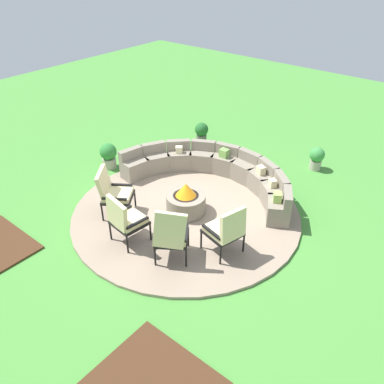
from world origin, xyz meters
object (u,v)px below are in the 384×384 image
object	(u,v)px
lounge_chair_back_right	(226,229)
potted_plant_0	(109,155)
lounge_chair_front_left	(113,191)
fire_pit	(186,201)
potted_plant_1	(317,157)
lounge_chair_back_left	(171,234)
potted_plant_2	(202,132)
lounge_chair_front_right	(125,219)
curved_stone_bench	(216,171)

from	to	relation	value
lounge_chair_back_right	potted_plant_0	xyz separation A→B (m)	(-4.19, 0.85, -0.24)
potted_plant_0	lounge_chair_front_left	bearing A→B (deg)	-37.51
fire_pit	potted_plant_1	bearing A→B (deg)	70.18
lounge_chair_back_left	potted_plant_1	size ratio (longest dim) A/B	1.93
lounge_chair_back_left	potted_plant_1	world-z (taller)	lounge_chair_back_left
potted_plant_2	lounge_chair_front_left	bearing A→B (deg)	-78.44
lounge_chair_front_right	lounge_chair_back_right	size ratio (longest dim) A/B	1.05
curved_stone_bench	potted_plant_1	xyz separation A→B (m)	(1.51, 2.19, -0.02)
lounge_chair_back_right	potted_plant_1	distance (m)	4.09
lounge_chair_back_left	fire_pit	bearing A→B (deg)	84.41
lounge_chair_front_left	curved_stone_bench	bearing A→B (deg)	124.85
curved_stone_bench	potted_plant_0	bearing A→B (deg)	-158.05
fire_pit	lounge_chair_front_left	bearing A→B (deg)	-138.47
lounge_chair_front_right	potted_plant_1	world-z (taller)	lounge_chair_front_right
fire_pit	lounge_chair_front_left	xyz separation A→B (m)	(-1.11, -0.98, 0.27)
curved_stone_bench	lounge_chair_back_right	xyz separation A→B (m)	(1.62, -1.89, 0.25)
potted_plant_2	curved_stone_bench	bearing A→B (deg)	-43.73
lounge_chair_front_left	potted_plant_2	size ratio (longest dim) A/B	1.81
potted_plant_0	potted_plant_2	world-z (taller)	potted_plant_0
lounge_chair_back_right	potted_plant_1	world-z (taller)	lounge_chair_back_right
curved_stone_bench	lounge_chair_front_right	bearing A→B (deg)	-89.94
fire_pit	curved_stone_bench	xyz separation A→B (m)	(-0.23, 1.36, 0.02)
lounge_chair_front_left	lounge_chair_back_right	world-z (taller)	lounge_chair_front_left
potted_plant_2	potted_plant_1	bearing A→B (deg)	10.34
lounge_chair_front_left	potted_plant_2	xyz separation A→B (m)	(-0.81, 3.95, -0.28)
lounge_chair_back_right	fire_pit	bearing A→B (deg)	82.83
lounge_chair_back_right	potted_plant_0	world-z (taller)	lounge_chair_back_right
curved_stone_bench	lounge_chair_front_right	xyz separation A→B (m)	(0.00, -2.82, 0.25)
fire_pit	lounge_chair_back_right	world-z (taller)	lounge_chair_back_right
fire_pit	lounge_chair_back_left	xyz separation A→B (m)	(0.75, -1.29, 0.30)
lounge_chair_front_left	potted_plant_1	distance (m)	5.13
lounge_chair_front_right	potted_plant_1	bearing A→B (deg)	79.73
potted_plant_0	lounge_chair_front_right	bearing A→B (deg)	-34.70
lounge_chair_front_left	potted_plant_0	distance (m)	2.16
curved_stone_bench	potted_plant_1	distance (m)	2.67
lounge_chair_front_left	lounge_chair_back_left	distance (m)	1.88
fire_pit	lounge_chair_back_right	size ratio (longest dim) A/B	0.82
potted_plant_1	potted_plant_2	xyz separation A→B (m)	(-3.20, -0.58, -0.01)
lounge_chair_back_left	potted_plant_2	bearing A→B (deg)	86.33
lounge_chair_front_right	lounge_chair_back_right	distance (m)	1.86
curved_stone_bench	lounge_chair_back_left	xyz separation A→B (m)	(0.98, -2.65, 0.28)
lounge_chair_back_left	potted_plant_0	world-z (taller)	lounge_chair_back_left
lounge_chair_back_right	potted_plant_0	size ratio (longest dim) A/B	1.53
fire_pit	lounge_chair_front_left	distance (m)	1.51
lounge_chair_back_right	potted_plant_2	size ratio (longest dim) A/B	1.73
lounge_chair_front_left	potted_plant_0	size ratio (longest dim) A/B	1.60
lounge_chair_back_left	lounge_chair_back_right	world-z (taller)	lounge_chair_back_left
lounge_chair_front_right	potted_plant_1	xyz separation A→B (m)	(1.51, 5.02, -0.27)
lounge_chair_back_right	potted_plant_1	size ratio (longest dim) A/B	1.70
lounge_chair_back_left	potted_plant_0	bearing A→B (deg)	119.92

